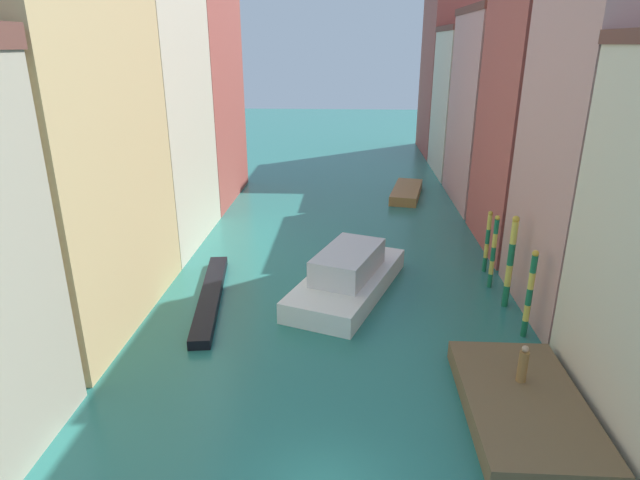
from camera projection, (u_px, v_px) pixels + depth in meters
name	position (u px, v px, depth m)	size (l,w,h in m)	color
ground_plane	(341.00, 230.00, 38.85)	(154.00, 154.00, 0.00)	#28756B
building_left_1	(37.00, 116.00, 23.29)	(7.65, 11.92, 19.62)	#DBB77A
building_left_2	(135.00, 101.00, 33.73)	(7.65, 10.29, 18.82)	beige
building_left_3	(186.00, 89.00, 43.98)	(7.65, 11.71, 18.65)	#B25147
building_right_1	(634.00, 107.00, 23.75)	(7.65, 8.50, 20.30)	tan
building_right_2	(559.00, 85.00, 32.40)	(7.65, 9.41, 20.90)	#B25147
building_right_3	(506.00, 109.00, 43.25)	(7.65, 11.02, 15.62)	tan
building_right_4	(476.00, 102.00, 53.85)	(7.65, 10.51, 14.51)	beige
building_right_5	(458.00, 63.00, 63.38)	(7.65, 11.94, 21.43)	#B25147
waterfront_dock	(523.00, 406.00, 19.37)	(4.20, 7.47, 0.79)	brown
person_on_dock	(523.00, 365.00, 19.90)	(0.36, 0.36, 1.53)	olive
mooring_pole_0	(530.00, 293.00, 24.03)	(0.30, 0.30, 4.30)	#197247
mooring_pole_1	(510.00, 261.00, 26.75)	(0.35, 0.35, 4.93)	#197247
mooring_pole_2	(493.00, 251.00, 29.03)	(0.28, 0.28, 4.22)	#197247
mooring_pole_3	(487.00, 241.00, 31.18)	(0.27, 0.27, 3.78)	#197247
vaporetto_white	(348.00, 276.00, 28.86)	(6.80, 10.15, 2.48)	white
gondola_black	(211.00, 296.00, 28.13)	(2.43, 9.98, 0.49)	black
motorboat_0	(407.00, 192.00, 47.35)	(3.58, 7.34, 0.80)	olive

